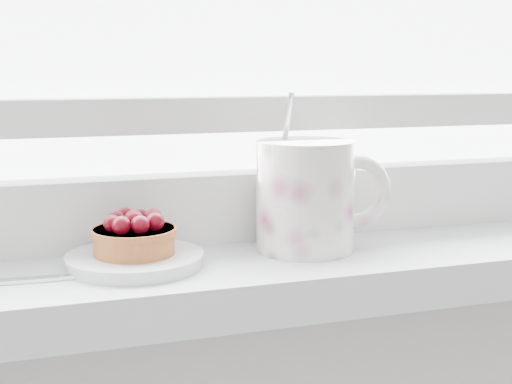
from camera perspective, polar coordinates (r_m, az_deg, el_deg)
name	(u,v)px	position (r m, az deg, el deg)	size (l,w,h in m)	color
saucer	(135,260)	(0.65, -9.66, -5.40)	(0.12, 0.12, 0.01)	silver
raspberry_tart	(134,235)	(0.65, -9.72, -3.42)	(0.08, 0.08, 0.04)	#944D20
floral_mug	(309,193)	(0.69, 4.26, -0.11)	(0.14, 0.10, 0.15)	silver
fork	(39,279)	(0.63, -16.95, -6.68)	(0.20, 0.03, 0.00)	silver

